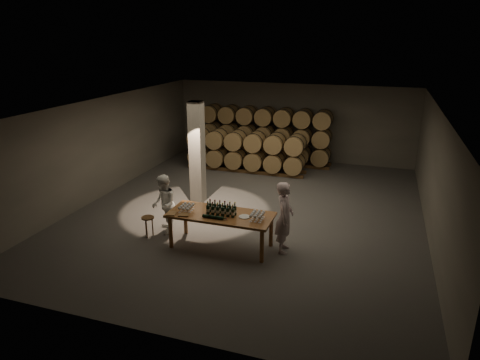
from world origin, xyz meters
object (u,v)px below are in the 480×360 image
(notebook_near, at_px, (184,215))
(person_woman, at_px, (164,204))
(plate, at_px, (244,217))
(stool, at_px, (148,221))
(tasting_table, at_px, (221,218))
(person_man, at_px, (284,217))
(bottle_cluster, at_px, (221,210))

(notebook_near, height_order, person_woman, person_woman)
(plate, height_order, notebook_near, notebook_near)
(stool, bearing_deg, notebook_near, -14.86)
(tasting_table, height_order, stool, tasting_table)
(tasting_table, bearing_deg, person_man, 10.31)
(tasting_table, distance_m, person_woman, 1.77)
(tasting_table, xyz_separation_m, person_woman, (-1.74, 0.31, 0.01))
(plate, distance_m, stool, 2.69)
(tasting_table, height_order, plate, plate)
(stool, bearing_deg, bottle_cluster, 0.37)
(notebook_near, relative_size, person_woman, 0.16)
(plate, bearing_deg, person_man, 17.20)
(stool, relative_size, person_woman, 0.34)
(person_man, bearing_deg, bottle_cluster, 95.30)
(notebook_near, bearing_deg, stool, 148.90)
(notebook_near, height_order, person_man, person_man)
(tasting_table, height_order, bottle_cluster, bottle_cluster)
(notebook_near, xyz_separation_m, person_man, (2.36, 0.66, -0.02))
(tasting_table, bearing_deg, person_woman, 169.92)
(bottle_cluster, xyz_separation_m, person_man, (1.51, 0.32, -0.12))
(tasting_table, relative_size, plate, 9.30)
(tasting_table, distance_m, person_man, 1.57)
(person_woman, bearing_deg, notebook_near, 22.86)
(bottle_cluster, bearing_deg, notebook_near, -158.43)
(tasting_table, bearing_deg, stool, -178.55)
(plate, distance_m, person_woman, 2.38)
(bottle_cluster, xyz_separation_m, stool, (-2.07, -0.01, -0.57))
(bottle_cluster, bearing_deg, person_man, 11.93)
(plate, xyz_separation_m, stool, (-2.65, -0.05, -0.46))
(tasting_table, relative_size, bottle_cluster, 3.54)
(plate, xyz_separation_m, notebook_near, (-1.44, -0.37, 0.01))
(bottle_cluster, distance_m, notebook_near, 0.92)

